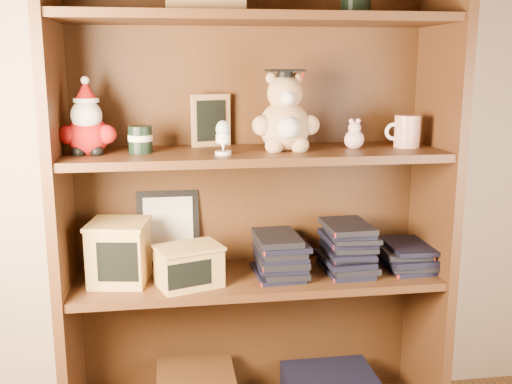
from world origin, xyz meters
TOP-DOWN VIEW (x-y plane):
  - bookcase at (0.05, 1.36)m, footprint 1.20×0.35m
  - shelf_lower at (0.05, 1.30)m, footprint 1.14×0.33m
  - shelf_upper at (0.05, 1.30)m, footprint 1.14×0.33m
  - santa_plush at (-0.44, 1.30)m, footprint 0.16×0.12m
  - teachers_tin at (-0.29, 1.30)m, footprint 0.07×0.07m
  - chalkboard_plaque at (-0.08, 1.42)m, footprint 0.13×0.09m
  - egg_cup at (-0.05, 1.23)m, footprint 0.05×0.05m
  - grad_teddy_bear at (0.14, 1.30)m, footprint 0.21×0.18m
  - pink_figurine at (0.36, 1.30)m, footprint 0.06×0.06m
  - teacher_mug at (0.53, 1.30)m, footprint 0.11×0.08m
  - certificate_frame at (-0.22, 1.44)m, footprint 0.20×0.05m
  - treats_box at (-0.37, 1.30)m, footprint 0.20×0.20m
  - pencils_box at (-0.16, 1.24)m, footprint 0.22×0.19m
  - book_stack_left at (0.13, 1.30)m, footprint 0.14×0.20m
  - book_stack_mid at (0.35, 1.30)m, footprint 0.14×0.20m
  - book_stack_right at (0.55, 1.30)m, footprint 0.14×0.20m

SIDE VIEW (x-z plane):
  - shelf_lower at x=0.05m, z-range 0.53..0.55m
  - book_stack_right at x=0.55m, z-range 0.55..0.63m
  - pencils_box at x=-0.16m, z-range 0.55..0.68m
  - book_stack_left at x=0.13m, z-range 0.55..0.68m
  - book_stack_mid at x=0.35m, z-range 0.55..0.71m
  - treats_box at x=-0.37m, z-range 0.55..0.74m
  - certificate_frame at x=-0.22m, z-range 0.55..0.80m
  - bookcase at x=0.05m, z-range -0.02..1.58m
  - shelf_upper at x=0.05m, z-range 0.93..0.95m
  - pink_figurine at x=0.36m, z-range 0.94..1.03m
  - teachers_tin at x=-0.29m, z-range 0.95..1.03m
  - teacher_mug at x=0.53m, z-range 0.95..1.05m
  - egg_cup at x=-0.05m, z-range 0.95..1.05m
  - chalkboard_plaque at x=-0.08m, z-range 0.95..1.11m
  - santa_plush at x=-0.44m, z-range 0.92..1.15m
  - grad_teddy_bear at x=0.14m, z-range 0.92..1.17m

